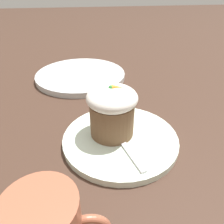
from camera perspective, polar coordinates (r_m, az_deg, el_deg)
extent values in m
plane|color=#3D281E|center=(0.42, 2.17, -7.73)|extent=(4.00, 4.00, 0.00)
cylinder|color=silver|center=(0.42, 2.19, -7.06)|extent=(0.22, 0.22, 0.01)
cylinder|color=brown|center=(0.40, 0.00, -1.72)|extent=(0.08, 0.08, 0.07)
ellipsoid|color=white|center=(0.38, 0.00, 3.74)|extent=(0.09, 0.09, 0.04)
cone|color=orange|center=(0.37, 1.37, 6.40)|extent=(0.02, 0.01, 0.01)
sphere|color=green|center=(0.37, -0.22, 6.31)|extent=(0.01, 0.01, 0.01)
cube|color=silver|center=(0.38, 4.75, -10.56)|extent=(0.03, 0.09, 0.00)
ellipsoid|color=silver|center=(0.42, 0.91, -5.24)|extent=(0.04, 0.05, 0.01)
cylinder|color=silver|center=(0.68, -8.18, 9.44)|extent=(0.27, 0.27, 0.02)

